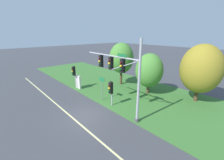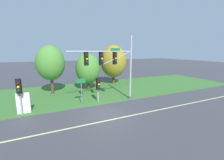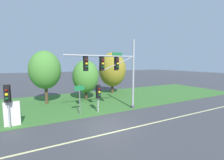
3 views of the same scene
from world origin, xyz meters
name	(u,v)px [view 2 (image 2 of 3)]	position (x,y,z in m)	size (l,w,h in m)	color
ground_plane	(106,114)	(0.00, 0.00, 0.00)	(160.00, 160.00, 0.00)	#3D3D42
lane_stripe	(112,120)	(0.00, -1.20, 0.00)	(36.00, 0.16, 0.01)	beige
grass_verge	(84,92)	(0.00, 8.25, 0.05)	(48.00, 11.50, 0.10)	#386B2D
traffic_signal_mast	(113,63)	(2.04, 2.79, 4.43)	(7.32, 0.49, 7.29)	#9EA0A5
pedestrian_signal_near_kerb	(19,89)	(-6.93, 2.69, 2.49)	(0.46, 0.55, 3.28)	#9EA0A5
pedestrian_signal_further_along	(98,85)	(0.37, 3.06, 2.05)	(0.46, 0.55, 2.75)	#9EA0A5
route_sign_post	(81,87)	(-1.43, 3.31, 1.97)	(0.92, 0.08, 2.81)	slate
tree_nearest_road	(50,63)	(-4.01, 9.03, 4.14)	(3.60, 3.60, 6.31)	#4C3823
tree_left_of_mast	(88,69)	(0.93, 9.07, 3.17)	(3.47, 3.47, 5.25)	#4C3823
tree_behind_signpost	(113,61)	(6.08, 11.33, 3.92)	(4.38, 4.38, 6.57)	#4C3823
info_kiosk	(23,103)	(-6.77, 3.17, 1.04)	(1.10, 0.24, 1.90)	silver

